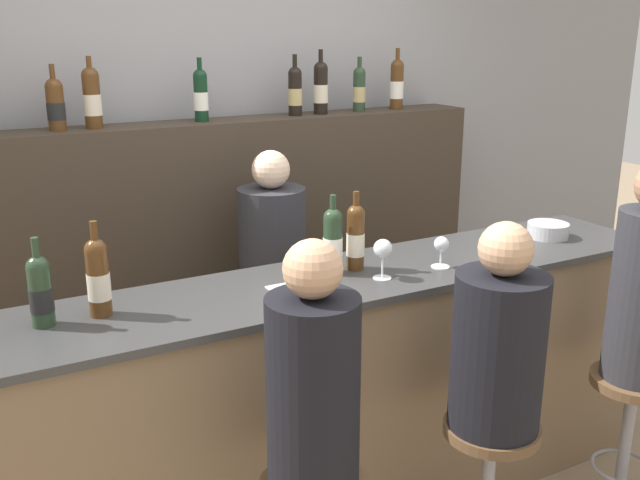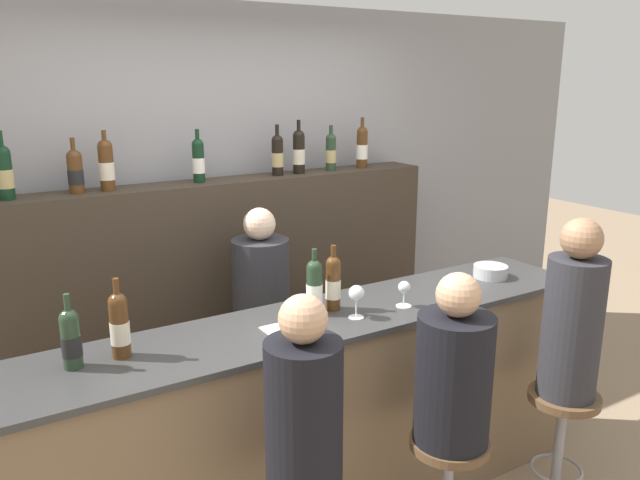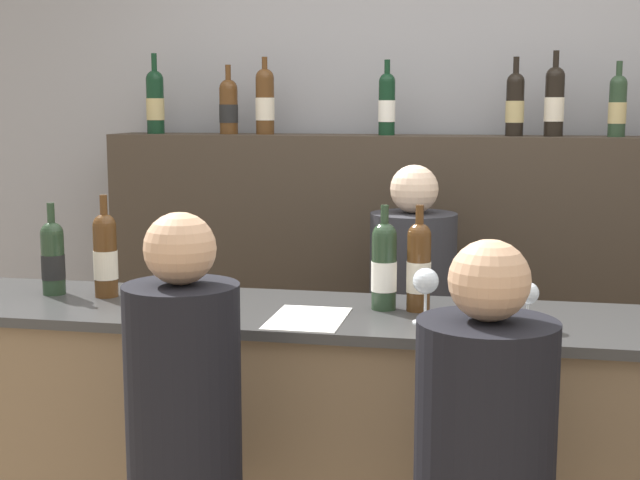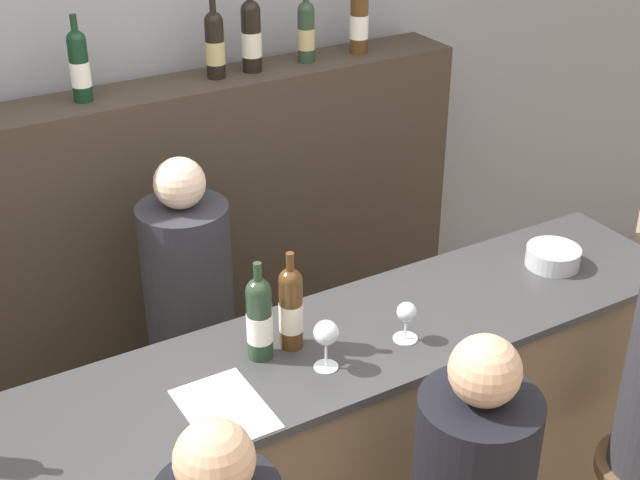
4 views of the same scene
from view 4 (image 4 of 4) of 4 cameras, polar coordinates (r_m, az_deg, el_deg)
The scene contains 15 objects.
wall_back at distance 3.65m, azimuth -12.72°, elevation 6.37°, with size 6.40×0.05×2.60m.
back_bar_cabinet at distance 3.68m, azimuth -10.72°, elevation -2.26°, with size 2.72×0.28×1.56m.
wine_bottle_counter_2 at distance 2.59m, azimuth -3.90°, elevation -4.98°, with size 0.08×0.08×0.32m.
wine_bottle_counter_3 at distance 2.62m, azimuth -1.88°, elevation -4.33°, with size 0.07×0.07×0.32m.
wine_bottle_backbar_3 at distance 3.27m, azimuth -15.15°, elevation 10.75°, with size 0.07×0.07×0.31m.
wine_bottle_backbar_4 at distance 3.43m, azimuth -6.75°, elevation 12.35°, with size 0.07×0.07×0.31m.
wine_bottle_backbar_5 at distance 3.49m, azimuth -4.42°, elevation 12.92°, with size 0.08×0.08×0.34m.
wine_bottle_backbar_6 at distance 3.61m, azimuth -0.90°, elevation 13.22°, with size 0.07×0.07×0.29m.
wine_bottle_backbar_7 at distance 3.73m, azimuth 2.52°, elevation 13.98°, with size 0.08×0.08×0.34m.
wine_glass_0 at distance 2.54m, azimuth 0.39°, elevation -6.08°, with size 0.07×0.07×0.16m.
wine_glass_1 at distance 2.69m, azimuth 5.56°, elevation -4.77°, with size 0.08×0.08×0.13m.
metal_bowl at distance 3.19m, azimuth 14.69°, elevation -1.04°, with size 0.19×0.19×0.07m.
tasting_menu at distance 2.47m, azimuth -6.12°, elevation -10.69°, with size 0.21×0.30×0.00m.
guest_seated_middle at distance 2.48m, azimuth 9.80°, elevation -14.56°, with size 0.33×0.33×0.76m.
bartender at distance 3.37m, azimuth -8.08°, elevation -7.29°, with size 0.32×0.32×1.47m.
Camera 4 is at (-0.99, -1.64, 2.63)m, focal length 50.00 mm.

